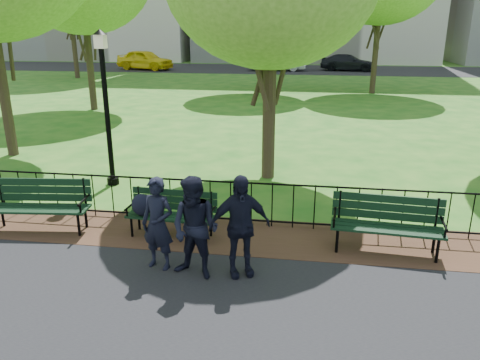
# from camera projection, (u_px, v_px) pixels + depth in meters

# --- Properties ---
(ground) EXTENTS (120.00, 120.00, 0.00)m
(ground) POSITION_uv_depth(u_px,v_px,m) (172.00, 273.00, 7.36)
(ground) COLOR #1B5716
(dirt_strip) EXTENTS (60.00, 1.60, 0.01)m
(dirt_strip) POSITION_uv_depth(u_px,v_px,m) (195.00, 233.00, 8.77)
(dirt_strip) COLOR #372516
(dirt_strip) RESTS_ON ground
(far_street) EXTENTS (70.00, 9.00, 0.01)m
(far_street) POSITION_uv_depth(u_px,v_px,m) (288.00, 69.00, 40.18)
(far_street) COLOR black
(far_street) RESTS_ON ground
(iron_fence) EXTENTS (24.06, 0.06, 1.00)m
(iron_fence) POSITION_uv_depth(u_px,v_px,m) (200.00, 199.00, 9.08)
(iron_fence) COLOR black
(iron_fence) RESTS_ON ground
(park_bench_main) EXTENTS (1.65, 0.60, 0.92)m
(park_bench_main) POSITION_uv_depth(u_px,v_px,m) (159.00, 207.00, 8.50)
(park_bench_main) COLOR black
(park_bench_main) RESTS_ON ground
(park_bench_left_a) EXTENTS (1.92, 0.78, 1.06)m
(park_bench_left_a) POSITION_uv_depth(u_px,v_px,m) (40.00, 200.00, 8.76)
(park_bench_left_a) COLOR black
(park_bench_left_a) RESTS_ON ground
(park_bench_right_a) EXTENTS (1.89, 0.72, 1.05)m
(park_bench_right_a) POSITION_uv_depth(u_px,v_px,m) (387.00, 218.00, 7.92)
(park_bench_right_a) COLOR black
(park_bench_right_a) RESTS_ON ground
(lamppost) EXTENTS (0.33, 0.33, 3.63)m
(lamppost) POSITION_uv_depth(u_px,v_px,m) (106.00, 104.00, 10.84)
(lamppost) COLOR black
(lamppost) RESTS_ON ground
(person_left) EXTENTS (0.62, 0.48, 1.50)m
(person_left) POSITION_uv_depth(u_px,v_px,m) (158.00, 224.00, 7.32)
(person_left) COLOR black
(person_left) RESTS_ON asphalt_path
(person_mid) EXTENTS (0.86, 0.60, 1.61)m
(person_mid) POSITION_uv_depth(u_px,v_px,m) (195.00, 228.00, 7.03)
(person_mid) COLOR black
(person_mid) RESTS_ON asphalt_path
(person_right) EXTENTS (1.03, 0.71, 1.62)m
(person_right) POSITION_uv_depth(u_px,v_px,m) (240.00, 226.00, 7.09)
(person_right) COLOR black
(person_right) RESTS_ON asphalt_path
(taxi) EXTENTS (5.19, 3.18, 1.65)m
(taxi) POSITION_uv_depth(u_px,v_px,m) (145.00, 60.00, 39.51)
(taxi) COLOR yellow
(taxi) RESTS_ON far_street
(sedan_silver) EXTENTS (4.79, 2.03, 1.54)m
(sedan_silver) POSITION_uv_depth(u_px,v_px,m) (277.00, 61.00, 38.64)
(sedan_silver) COLOR #B6B9BF
(sedan_silver) RESTS_ON far_street
(sedan_dark) EXTENTS (4.75, 2.41, 1.32)m
(sedan_dark) POSITION_uv_depth(u_px,v_px,m) (348.00, 63.00, 38.67)
(sedan_dark) COLOR black
(sedan_dark) RESTS_ON far_street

